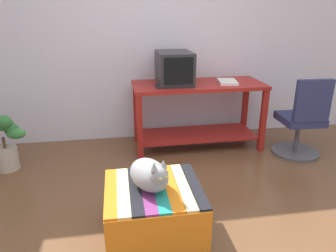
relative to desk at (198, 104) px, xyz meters
name	(u,v)px	position (x,y,z in m)	size (l,w,h in m)	color
ground_plane	(185,239)	(-0.49, -1.60, -0.52)	(14.00, 14.00, 0.00)	brown
back_wall	(150,31)	(-0.49, 0.45, 0.78)	(8.00, 0.10, 2.60)	silver
desk	(198,104)	(0.00, 0.00, 0.00)	(1.48, 0.61, 0.76)	maroon
tv_monitor	(174,68)	(-0.27, 0.03, 0.41)	(0.38, 0.50, 0.35)	#28282B
keyboard	(174,86)	(-0.30, -0.14, 0.25)	(0.40, 0.15, 0.02)	black
book	(228,82)	(0.33, -0.04, 0.26)	(0.20, 0.29, 0.03)	white
ottoman_with_blanket	(154,211)	(-0.70, -1.52, -0.32)	(0.66, 0.63, 0.39)	tan
cat	(150,175)	(-0.72, -1.52, -0.02)	(0.35, 0.45, 0.26)	gray
potted_plant	(4,141)	(-2.05, -0.27, -0.21)	(0.39, 0.37, 0.62)	#B7A893
office_chair	(302,123)	(1.06, -0.45, -0.13)	(0.52, 0.52, 0.89)	#4C4C51
pen	(228,81)	(0.37, 0.05, 0.25)	(0.01, 0.01, 0.14)	black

